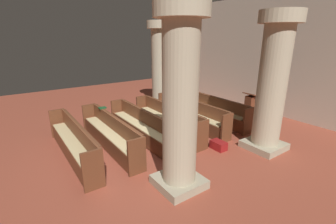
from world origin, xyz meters
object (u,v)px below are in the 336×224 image
(pew_row_5, at_px, (73,140))
(pew_row_3, at_px, (141,125))
(pillar_aisle_side, at_px, (272,82))
(pillar_far_side, at_px, (160,64))
(pillar_aisle_rear, at_px, (180,100))
(pew_row_0, at_px, (211,108))
(pew_row_1, at_px, (191,113))
(pew_row_4, at_px, (109,132))
(hymn_book, at_px, (102,108))
(pew_row_2, at_px, (167,118))
(kneeler_box_red, at_px, (219,145))
(lectern, at_px, (249,110))

(pew_row_5, bearing_deg, pew_row_3, 90.00)
(pillar_aisle_side, distance_m, pillar_far_side, 4.99)
(pillar_aisle_rear, bearing_deg, pillar_far_side, 150.21)
(pillar_far_side, height_order, pillar_aisle_rear, same)
(pew_row_0, distance_m, pew_row_1, 0.98)
(pillar_far_side, bearing_deg, pew_row_3, -43.62)
(pew_row_4, height_order, hymn_book, hymn_book)
(pew_row_0, relative_size, pew_row_5, 1.00)
(pew_row_4, height_order, pillar_far_side, pillar_far_side)
(pew_row_2, bearing_deg, pew_row_4, -90.00)
(pillar_aisle_rear, bearing_deg, pew_row_4, -169.31)
(pew_row_4, bearing_deg, pew_row_5, -90.00)
(pillar_aisle_side, relative_size, hymn_book, 16.43)
(pew_row_3, bearing_deg, pew_row_4, -90.00)
(pillar_far_side, distance_m, hymn_book, 3.62)
(kneeler_box_red, bearing_deg, pew_row_2, -166.68)
(pew_row_4, distance_m, pew_row_5, 0.98)
(pew_row_4, bearing_deg, pew_row_2, 90.00)
(pillar_aisle_side, bearing_deg, pew_row_3, -135.25)
(pew_row_0, xyz_separation_m, pillar_far_side, (-2.47, -0.58, 1.39))
(pew_row_3, bearing_deg, pew_row_5, -90.00)
(pew_row_0, height_order, pew_row_4, same)
(pew_row_4, relative_size, pillar_aisle_side, 0.93)
(pew_row_3, distance_m, pillar_far_side, 3.69)
(pew_row_4, bearing_deg, hymn_book, 168.77)
(pew_row_0, relative_size, kneeler_box_red, 7.68)
(pew_row_5, xyz_separation_m, pillar_far_side, (-2.47, 4.31, 1.39))
(pew_row_2, bearing_deg, pew_row_1, 90.00)
(pillar_far_side, distance_m, kneeler_box_red, 4.74)
(pew_row_5, xyz_separation_m, hymn_book, (-0.96, 1.17, 0.42))
(pillar_aisle_rear, bearing_deg, pew_row_3, 168.71)
(lectern, relative_size, kneeler_box_red, 2.49)
(pew_row_1, bearing_deg, hymn_book, -109.36)
(pew_row_1, height_order, pew_row_3, same)
(pew_row_1, distance_m, pew_row_5, 3.91)
(pew_row_1, xyz_separation_m, pillar_aisle_side, (2.52, 0.54, 1.39))
(pew_row_0, distance_m, pillar_aisle_rear, 4.49)
(pillar_aisle_side, xyz_separation_m, pillar_far_side, (-4.99, -0.14, 0.00))
(pillar_aisle_side, distance_m, lectern, 2.59)
(pew_row_1, relative_size, pew_row_4, 1.00)
(pew_row_4, bearing_deg, pillar_far_side, 126.55)
(pew_row_2, distance_m, lectern, 3.12)
(pew_row_2, relative_size, lectern, 3.08)
(pew_row_4, bearing_deg, pew_row_0, 90.00)
(pew_row_2, bearing_deg, kneeler_box_red, 13.32)
(pew_row_2, xyz_separation_m, kneeler_box_red, (1.84, 0.44, -0.35))
(pew_row_3, relative_size, pillar_aisle_rear, 0.93)
(pillar_aisle_side, bearing_deg, pew_row_4, -125.93)
(pillar_far_side, bearing_deg, pew_row_2, -29.10)
(pew_row_5, bearing_deg, lectern, 81.22)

